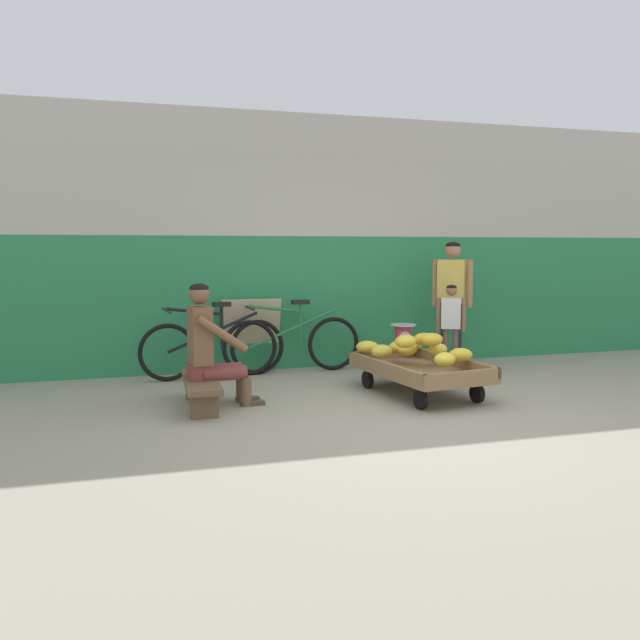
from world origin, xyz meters
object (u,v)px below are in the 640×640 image
at_px(vendor_seated, 210,346).
at_px(bicycle_near_left, 213,347).
at_px(banana_cart, 420,371).
at_px(weighing_scale, 403,336).
at_px(shopping_bag, 406,370).
at_px(bicycle_far_left, 292,343).
at_px(customer_adult, 452,290).
at_px(sign_board, 250,335).
at_px(low_bench, 201,386).
at_px(customer_child, 451,319).
at_px(plastic_crate, 403,362).

relative_size(vendor_seated, bicycle_near_left, 0.69).
bearing_deg(banana_cart, bicycle_near_left, 141.76).
bearing_deg(weighing_scale, shopping_bag, -107.57).
xyz_separation_m(weighing_scale, bicycle_near_left, (-2.10, 0.47, -0.10)).
bearing_deg(bicycle_far_left, weighing_scale, -23.88).
distance_m(banana_cart, customer_adult, 1.71).
xyz_separation_m(bicycle_far_left, sign_board, (-0.44, 0.26, 0.08)).
relative_size(bicycle_far_left, sign_board, 1.91).
xyz_separation_m(low_bench, shopping_bag, (2.30, 0.59, -0.08)).
height_order(low_bench, sign_board, sign_board).
relative_size(sign_board, shopping_bag, 3.62).
xyz_separation_m(banana_cart, sign_board, (-1.37, 1.77, 0.19)).
distance_m(sign_board, customer_adult, 2.47).
distance_m(weighing_scale, sign_board, 1.80).
relative_size(vendor_seated, sign_board, 1.31).
bearing_deg(sign_board, shopping_bag, -35.82).
relative_size(low_bench, weighing_scale, 3.70).
bearing_deg(low_bench, sign_board, 65.30).
xyz_separation_m(banana_cart, customer_adult, (0.98, 1.21, 0.71)).
distance_m(bicycle_near_left, customer_child, 2.72).
relative_size(customer_adult, customer_child, 1.47).
xyz_separation_m(low_bench, sign_board, (0.77, 1.68, 0.23)).
bearing_deg(weighing_scale, customer_adult, 16.73).
xyz_separation_m(bicycle_near_left, shopping_bag, (2.00, -0.78, -0.23)).
relative_size(low_bench, bicycle_far_left, 0.67).
height_order(vendor_seated, bicycle_far_left, vendor_seated).
xyz_separation_m(plastic_crate, customer_child, (0.53, -0.14, 0.49)).
bearing_deg(banana_cart, bicycle_far_left, 121.46).
xyz_separation_m(bicycle_far_left, customer_child, (1.71, -0.66, 0.29)).
distance_m(plastic_crate, sign_board, 1.82).
bearing_deg(bicycle_near_left, plastic_crate, -12.53).
relative_size(banana_cart, low_bench, 1.39).
height_order(plastic_crate, sign_board, sign_board).
xyz_separation_m(banana_cart, bicycle_far_left, (-0.92, 1.51, 0.11)).
height_order(plastic_crate, shopping_bag, plastic_crate).
distance_m(bicycle_far_left, customer_child, 1.85).
bearing_deg(bicycle_near_left, customer_adult, -5.06).
distance_m(bicycle_near_left, sign_board, 0.58).
bearing_deg(plastic_crate, sign_board, 154.20).
height_order(banana_cart, plastic_crate, banana_cart).
relative_size(banana_cart, customer_child, 1.48).
bearing_deg(shopping_bag, bicycle_near_left, 158.68).
height_order(weighing_scale, bicycle_far_left, bicycle_far_left).
distance_m(customer_adult, shopping_bag, 1.29).
distance_m(banana_cart, low_bench, 2.15).
distance_m(banana_cart, sign_board, 2.25).
distance_m(low_bench, vendor_seated, 0.38).
xyz_separation_m(weighing_scale, bicycle_far_left, (-1.18, 0.52, -0.10)).
bearing_deg(customer_adult, bicycle_near_left, 174.94).
bearing_deg(bicycle_near_left, shopping_bag, -21.32).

